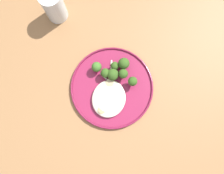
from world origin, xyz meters
TOP-DOWN VIEW (x-y plane):
  - ground at (0.00, 0.00)m, footprint 6.00×6.00m
  - wooden_dining_table at (0.00, 0.00)m, footprint 1.40×1.00m
  - dinner_plate at (0.04, -0.00)m, footprint 0.29×0.29m
  - noodle_bed at (-0.00, 0.00)m, footprint 0.13×0.11m
  - seared_scallop_rear_pale at (0.00, -0.01)m, footprint 0.03×0.03m
  - seared_scallop_center_golden at (-0.01, -0.04)m, footprint 0.02×0.02m
  - seared_scallop_tiny_bay at (-0.01, 0.01)m, footprint 0.03×0.03m
  - seared_scallop_right_edge at (-0.04, 0.01)m, footprint 0.03×0.03m
  - seared_scallop_front_small at (0.03, -0.01)m, footprint 0.03×0.03m
  - seared_scallop_half_hidden at (-0.03, -0.02)m, footprint 0.03×0.03m
  - seared_scallop_large_seared at (0.05, 0.01)m, footprint 0.03×0.03m
  - broccoli_floret_center_pile at (0.11, 0.01)m, footprint 0.03×0.03m
  - broccoli_floret_near_rim at (0.08, 0.03)m, footprint 0.03×0.03m
  - broccoli_floret_beside_noodles at (0.09, -0.03)m, footprint 0.03×0.03m
  - broccoli_floret_small_sprig at (0.09, 0.07)m, footprint 0.03×0.03m
  - broccoli_floret_right_tilted at (0.08, 0.01)m, footprint 0.04×0.04m
  - broccoli_floret_tall_stalk at (0.07, -0.06)m, footprint 0.03×0.03m
  - broccoli_floret_rear_charred at (0.13, -0.02)m, footprint 0.04×0.04m
  - onion_sliver_curled_piece at (0.07, 0.03)m, footprint 0.03×0.04m
  - onion_sliver_long_sliver at (0.12, 0.02)m, footprint 0.04×0.01m
  - water_glass at (0.26, 0.26)m, footprint 0.08×0.08m

SIDE VIEW (x-z plane):
  - ground at x=0.00m, z-range 0.00..0.00m
  - wooden_dining_table at x=0.00m, z-range 0.29..1.03m
  - dinner_plate at x=0.04m, z-range 0.74..0.76m
  - onion_sliver_curled_piece at x=0.07m, z-range 0.75..0.76m
  - onion_sliver_long_sliver at x=0.12m, z-range 0.75..0.76m
  - seared_scallop_tiny_bay at x=-0.01m, z-range 0.75..0.77m
  - seared_scallop_half_hidden at x=-0.03m, z-range 0.75..0.77m
  - seared_scallop_center_golden at x=-0.01m, z-range 0.75..0.77m
  - seared_scallop_rear_pale at x=0.00m, z-range 0.75..0.77m
  - noodle_bed at x=0.00m, z-range 0.75..0.77m
  - seared_scallop_right_edge at x=-0.04m, z-range 0.75..0.77m
  - seared_scallop_front_small at x=0.03m, z-range 0.75..0.77m
  - seared_scallop_large_seared at x=0.05m, z-range 0.75..0.77m
  - broccoli_floret_near_rim at x=0.08m, z-range 0.76..0.80m
  - broccoli_floret_center_pile at x=0.11m, z-range 0.76..0.80m
  - broccoli_floret_small_sprig at x=0.09m, z-range 0.76..0.80m
  - broccoli_floret_right_tilted at x=0.08m, z-range 0.75..0.81m
  - broccoli_floret_tall_stalk at x=0.07m, z-range 0.76..0.81m
  - broccoli_floret_beside_noodles at x=0.09m, z-range 0.76..0.81m
  - broccoli_floret_rear_charred at x=0.13m, z-range 0.76..0.82m
  - water_glass at x=0.26m, z-range 0.73..0.86m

